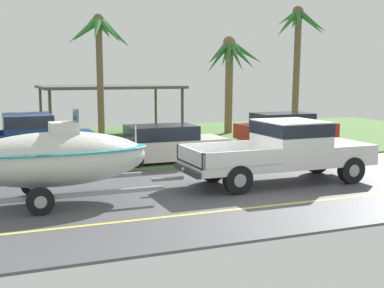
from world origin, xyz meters
name	(u,v)px	position (x,y,z in m)	size (l,w,h in m)	color
ground	(156,149)	(0.00, 8.38, -0.01)	(36.00, 22.00, 0.11)	#4C4C51
pickup_truck_towing	(289,148)	(1.67, 0.49, 1.03)	(5.94, 2.03, 1.86)	silver
boat_on_trailer	(55,159)	(-5.17, 0.49, 1.13)	(6.03, 2.29, 2.37)	gray
parked_pickup_background	(27,137)	(-5.42, 6.37, 1.02)	(5.62, 2.08, 1.82)	navy
parked_sedan_near	(165,145)	(-0.71, 5.01, 0.67)	(4.31, 1.85, 1.38)	beige
parked_sedan_far	(285,128)	(6.43, 8.39, 0.67)	(4.70, 1.95, 1.38)	#B21E19
carport_awning	(109,88)	(-0.79, 13.83, 2.49)	(6.94, 4.89, 2.61)	#4C4238
palm_tree_near_right	(299,38)	(10.28, 13.36, 5.26)	(3.47, 3.26, 7.08)	brown
palm_tree_mid	(231,62)	(5.42, 12.27, 3.82)	(3.48, 2.89, 5.18)	brown
palm_tree_far_left	(99,43)	(-2.12, 9.48, 4.52)	(2.86, 2.86, 5.73)	brown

